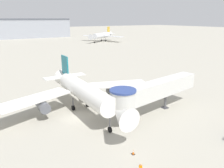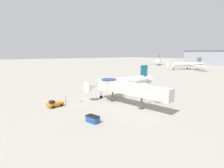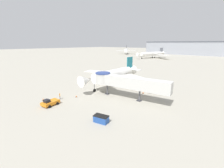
{
  "view_description": "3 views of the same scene",
  "coord_description": "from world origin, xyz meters",
  "px_view_note": "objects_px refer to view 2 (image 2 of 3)",
  "views": [
    {
      "loc": [
        -12.54,
        -32.19,
        16.36
      ],
      "look_at": [
        7.26,
        -0.44,
        5.07
      ],
      "focal_mm": 35.0,
      "sensor_mm": 36.0,
      "label": 1
    },
    {
      "loc": [
        44.01,
        -34.85,
        13.04
      ],
      "look_at": [
        1.35,
        -2.3,
        3.6
      ],
      "focal_mm": 28.0,
      "sensor_mm": 36.0,
      "label": 2
    },
    {
      "loc": [
        34.05,
        -35.8,
        13.88
      ],
      "look_at": [
        6.77,
        -4.16,
        2.49
      ],
      "focal_mm": 24.0,
      "sensor_mm": 36.0,
      "label": 3
    }
  ],
  "objects_px": {
    "main_airplane": "(125,82)",
    "service_container_blue": "(93,119)",
    "traffic_cone_starboard_wing": "(150,101)",
    "background_jet_gray_tail": "(187,64)",
    "background_jet_black_tail": "(158,60)",
    "jet_bridge": "(128,88)",
    "traffic_cone_apron_front": "(51,101)",
    "ground_crew_marshaller": "(66,99)",
    "pushback_tug_orange": "(55,104)",
    "traffic_cone_near_nose": "(81,101)"
  },
  "relations": [
    {
      "from": "main_airplane",
      "to": "pushback_tug_orange",
      "type": "bearing_deg",
      "value": -90.74
    },
    {
      "from": "service_container_blue",
      "to": "background_jet_gray_tail",
      "type": "bearing_deg",
      "value": 112.34
    },
    {
      "from": "traffic_cone_near_nose",
      "to": "ground_crew_marshaller",
      "type": "relative_size",
      "value": 0.38
    },
    {
      "from": "jet_bridge",
      "to": "traffic_cone_starboard_wing",
      "type": "bearing_deg",
      "value": 62.87
    },
    {
      "from": "service_container_blue",
      "to": "background_jet_black_tail",
      "type": "height_order",
      "value": "background_jet_black_tail"
    },
    {
      "from": "main_airplane",
      "to": "background_jet_gray_tail",
      "type": "height_order",
      "value": "background_jet_gray_tail"
    },
    {
      "from": "service_container_blue",
      "to": "background_jet_black_tail",
      "type": "distance_m",
      "value": 179.62
    },
    {
      "from": "service_container_blue",
      "to": "background_jet_gray_tail",
      "type": "xyz_separation_m",
      "value": [
        -48.56,
        118.19,
        3.61
      ]
    },
    {
      "from": "traffic_cone_starboard_wing",
      "to": "main_airplane",
      "type": "bearing_deg",
      "value": 174.23
    },
    {
      "from": "service_container_blue",
      "to": "traffic_cone_starboard_wing",
      "type": "bearing_deg",
      "value": 96.83
    },
    {
      "from": "traffic_cone_starboard_wing",
      "to": "ground_crew_marshaller",
      "type": "relative_size",
      "value": 0.43
    },
    {
      "from": "main_airplane",
      "to": "traffic_cone_starboard_wing",
      "type": "distance_m",
      "value": 12.18
    },
    {
      "from": "pushback_tug_orange",
      "to": "traffic_cone_starboard_wing",
      "type": "distance_m",
      "value": 24.7
    },
    {
      "from": "jet_bridge",
      "to": "traffic_cone_near_nose",
      "type": "relative_size",
      "value": 31.32
    },
    {
      "from": "main_airplane",
      "to": "background_jet_gray_tail",
      "type": "xyz_separation_m",
      "value": [
        -34.62,
        97.67,
        0.44
      ]
    },
    {
      "from": "jet_bridge",
      "to": "background_jet_gray_tail",
      "type": "bearing_deg",
      "value": 104.25
    },
    {
      "from": "traffic_cone_apron_front",
      "to": "ground_crew_marshaller",
      "type": "xyz_separation_m",
      "value": [
        2.29,
        3.31,
        0.65
      ]
    },
    {
      "from": "jet_bridge",
      "to": "ground_crew_marshaller",
      "type": "height_order",
      "value": "jet_bridge"
    },
    {
      "from": "traffic_cone_starboard_wing",
      "to": "background_jet_gray_tail",
      "type": "xyz_separation_m",
      "value": [
        -46.24,
        98.85,
        3.91
      ]
    },
    {
      "from": "traffic_cone_starboard_wing",
      "to": "background_jet_black_tail",
      "type": "distance_m",
      "value": 162.57
    },
    {
      "from": "service_container_blue",
      "to": "traffic_cone_apron_front",
      "type": "bearing_deg",
      "value": -174.0
    },
    {
      "from": "service_container_blue",
      "to": "traffic_cone_near_nose",
      "type": "distance_m",
      "value": 15.21
    },
    {
      "from": "traffic_cone_near_nose",
      "to": "background_jet_black_tail",
      "type": "height_order",
      "value": "background_jet_black_tail"
    },
    {
      "from": "main_airplane",
      "to": "pushback_tug_orange",
      "type": "height_order",
      "value": "main_airplane"
    },
    {
      "from": "pushback_tug_orange",
      "to": "jet_bridge",
      "type": "bearing_deg",
      "value": 48.7
    },
    {
      "from": "main_airplane",
      "to": "traffic_cone_starboard_wing",
      "type": "height_order",
      "value": "main_airplane"
    },
    {
      "from": "main_airplane",
      "to": "pushback_tug_orange",
      "type": "xyz_separation_m",
      "value": [
        -0.36,
        -22.78,
        -3.1
      ]
    },
    {
      "from": "traffic_cone_starboard_wing",
      "to": "background_jet_gray_tail",
      "type": "distance_m",
      "value": 109.2
    },
    {
      "from": "traffic_cone_apron_front",
      "to": "jet_bridge",
      "type": "bearing_deg",
      "value": 46.84
    },
    {
      "from": "jet_bridge",
      "to": "background_jet_black_tail",
      "type": "distance_m",
      "value": 166.31
    },
    {
      "from": "pushback_tug_orange",
      "to": "traffic_cone_starboard_wing",
      "type": "relative_size",
      "value": 5.58
    },
    {
      "from": "main_airplane",
      "to": "service_container_blue",
      "type": "distance_m",
      "value": 25.0
    },
    {
      "from": "jet_bridge",
      "to": "traffic_cone_starboard_wing",
      "type": "xyz_separation_m",
      "value": [
        2.11,
        6.28,
        -4.01
      ]
    },
    {
      "from": "service_container_blue",
      "to": "ground_crew_marshaller",
      "type": "height_order",
      "value": "ground_crew_marshaller"
    },
    {
      "from": "service_container_blue",
      "to": "traffic_cone_starboard_wing",
      "type": "height_order",
      "value": "service_container_blue"
    },
    {
      "from": "main_airplane",
      "to": "traffic_cone_near_nose",
      "type": "distance_m",
      "value": 15.87
    },
    {
      "from": "ground_crew_marshaller",
      "to": "background_jet_black_tail",
      "type": "xyz_separation_m",
      "value": [
        -84.49,
        147.31,
        4.13
      ]
    },
    {
      "from": "jet_bridge",
      "to": "background_jet_gray_tail",
      "type": "relative_size",
      "value": 0.56
    },
    {
      "from": "traffic_cone_near_nose",
      "to": "ground_crew_marshaller",
      "type": "bearing_deg",
      "value": -116.88
    },
    {
      "from": "service_container_blue",
      "to": "traffic_cone_apron_front",
      "type": "height_order",
      "value": "service_container_blue"
    },
    {
      "from": "background_jet_black_tail",
      "to": "traffic_cone_starboard_wing",
      "type": "bearing_deg",
      "value": -86.54
    },
    {
      "from": "jet_bridge",
      "to": "service_container_blue",
      "type": "relative_size",
      "value": 6.79
    },
    {
      "from": "pushback_tug_orange",
      "to": "ground_crew_marshaller",
      "type": "height_order",
      "value": "ground_crew_marshaller"
    },
    {
      "from": "jet_bridge",
      "to": "pushback_tug_orange",
      "type": "bearing_deg",
      "value": -131.29
    },
    {
      "from": "traffic_cone_near_nose",
      "to": "background_jet_black_tail",
      "type": "bearing_deg",
      "value": 121.01
    },
    {
      "from": "traffic_cone_starboard_wing",
      "to": "ground_crew_marshaller",
      "type": "height_order",
      "value": "ground_crew_marshaller"
    },
    {
      "from": "traffic_cone_near_nose",
      "to": "jet_bridge",
      "type": "bearing_deg",
      "value": 38.95
    },
    {
      "from": "main_airplane",
      "to": "traffic_cone_starboard_wing",
      "type": "xyz_separation_m",
      "value": [
        11.62,
        -1.17,
        -3.47
      ]
    },
    {
      "from": "main_airplane",
      "to": "pushback_tug_orange",
      "type": "distance_m",
      "value": 22.99
    },
    {
      "from": "pushback_tug_orange",
      "to": "service_container_blue",
      "type": "xyz_separation_m",
      "value": [
        14.29,
        2.26,
        -0.07
      ]
    }
  ]
}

